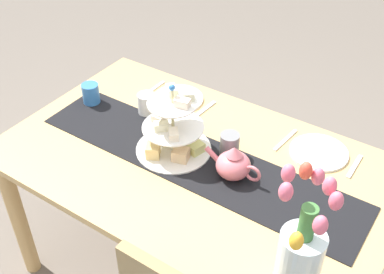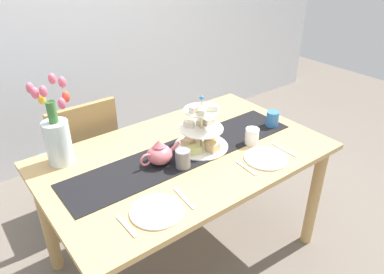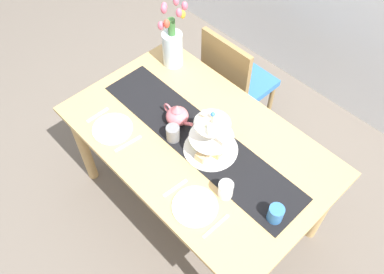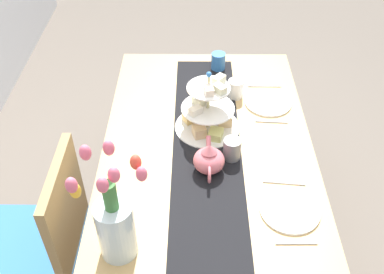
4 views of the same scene
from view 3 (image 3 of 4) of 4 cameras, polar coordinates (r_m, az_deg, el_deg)
The scene contains 16 objects.
ground_plane at distance 2.86m, azimuth 0.61°, elevation -9.38°, with size 8.00×8.00×0.00m, color #6B6056.
dining_table at distance 2.31m, azimuth 0.74°, elevation -1.86°, with size 1.52×0.93×0.75m.
chair_left at distance 2.90m, azimuth 6.09°, elevation 8.11°, with size 0.42×0.42×0.91m.
table_runner at distance 2.23m, azimuth 0.87°, elevation -0.13°, with size 1.36×0.30×0.00m, color black.
tiered_cake_stand at distance 2.11m, azimuth 2.72°, elevation -0.37°, with size 0.30×0.30×0.30m.
teapot at distance 2.26m, azimuth -2.15°, elevation 3.12°, with size 0.24×0.13×0.14m.
tulip_vase at distance 2.55m, azimuth -2.81°, elevation 13.21°, with size 0.17×0.24×0.45m.
dinner_plate_left at distance 2.31m, azimuth -11.35°, elevation 1.17°, with size 0.23×0.23×0.01m, color white.
fork_left at distance 2.40m, azimuth -13.38°, elevation 3.09°, with size 0.02×0.15×0.01m, color silver.
knife_left at distance 2.23m, azimuth -9.15°, elevation -0.96°, with size 0.01×0.17×0.01m, color silver.
dinner_plate_right at distance 1.99m, azimuth 0.42°, elevation -9.93°, with size 0.23×0.23×0.01m, color white.
fork_right at distance 2.05m, azimuth -2.42°, elevation -7.34°, with size 0.02×0.15×0.01m, color silver.
knife_right at distance 1.95m, azimuth 3.44°, elevation -12.68°, with size 0.01×0.17×0.01m, color silver.
mug_grey at distance 2.19m, azimuth -2.76°, elevation 0.54°, with size 0.08×0.08×0.10m, color slate.
mug_white_text at distance 2.00m, azimuth 4.86°, elevation -7.52°, with size 0.08×0.08×0.10m, color white.
mug_orange at distance 1.97m, azimuth 11.90°, elevation -10.73°, with size 0.08×0.08×0.10m, color #3370B7.
Camera 3 is at (0.96, -0.95, 2.51)m, focal length 37.16 mm.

